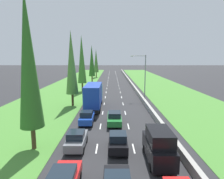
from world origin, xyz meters
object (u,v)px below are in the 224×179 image
object	(u,v)px
blue_box_truck_left_lane	(93,96)
black_van_right_lane	(158,145)
green_sedan_centre_lane	(114,118)
poplar_tree_second	(71,63)
black_hatchback_centre_lane	(117,141)
street_light_mast	(143,73)
poplar_tree_fifth	(95,61)
blue_hatchback_left_lane	(86,117)
grey_hatchback_left_lane	(76,140)
poplar_tree_third	(81,59)
poplar_tree_nearest	(27,60)
poplar_tree_fourth	(91,61)

from	to	relation	value
blue_box_truck_left_lane	black_van_right_lane	bearing A→B (deg)	-68.12
green_sedan_centre_lane	poplar_tree_second	size ratio (longest dim) A/B	0.34
black_hatchback_centre_lane	street_light_mast	bearing A→B (deg)	75.66
blue_box_truck_left_lane	poplar_tree_second	xyz separation A→B (m)	(-3.94, 1.76, 5.44)
black_hatchback_centre_lane	poplar_tree_fifth	xyz separation A→B (m)	(-7.27, 66.22, 6.18)
street_light_mast	green_sedan_centre_lane	bearing A→B (deg)	-110.87
black_hatchback_centre_lane	blue_hatchback_left_lane	bearing A→B (deg)	117.61
grey_hatchback_left_lane	poplar_tree_third	bearing A→B (deg)	97.46
poplar_tree_nearest	poplar_tree_fourth	size ratio (longest dim) A/B	1.14
poplar_tree_nearest	poplar_tree_third	bearing A→B (deg)	90.16
blue_box_truck_left_lane	poplar_tree_second	distance (m)	6.94
poplar_tree_nearest	black_hatchback_centre_lane	bearing A→B (deg)	-1.32
black_hatchback_centre_lane	poplar_tree_fifth	world-z (taller)	poplar_tree_fifth
poplar_tree_nearest	poplar_tree_fifth	bearing A→B (deg)	89.44
poplar_tree_second	green_sedan_centre_lane	bearing A→B (deg)	-52.86
blue_hatchback_left_lane	poplar_tree_fifth	world-z (taller)	poplar_tree_fifth
poplar_tree_third	street_light_mast	xyz separation A→B (m)	(14.03, -7.88, -2.78)
poplar_tree_fifth	poplar_tree_fourth	bearing A→B (deg)	-90.41
grey_hatchback_left_lane	poplar_tree_second	xyz separation A→B (m)	(-3.62, 16.43, 6.78)
green_sedan_centre_lane	poplar_tree_second	distance (m)	13.88
poplar_tree_second	grey_hatchback_left_lane	bearing A→B (deg)	-77.58
blue_hatchback_left_lane	green_sedan_centre_lane	distance (m)	3.58
poplar_tree_fifth	street_light_mast	bearing A→B (deg)	-72.66
grey_hatchback_left_lane	poplar_tree_fourth	distance (m)	49.75
black_hatchback_centre_lane	poplar_tree_fifth	distance (m)	66.90
poplar_tree_nearest	poplar_tree_third	size ratio (longest dim) A/B	1.04
green_sedan_centre_lane	poplar_tree_fourth	xyz separation A→B (m)	(-7.15, 42.41, 6.59)
poplar_tree_nearest	poplar_tree_second	size ratio (longest dim) A/B	1.10
blue_box_truck_left_lane	poplar_tree_third	size ratio (longest dim) A/B	0.68
poplar_tree_third	poplar_tree_fifth	size ratio (longest dim) A/B	1.17
blue_box_truck_left_lane	poplar_tree_fourth	distance (m)	35.12
black_hatchback_centre_lane	blue_box_truck_left_lane	xyz separation A→B (m)	(-3.60, 15.04, 1.35)
poplar_tree_fifth	grey_hatchback_left_lane	bearing A→B (deg)	-87.09
poplar_tree_third	poplar_tree_fourth	world-z (taller)	poplar_tree_third
street_light_mast	poplar_tree_third	bearing A→B (deg)	150.69
blue_hatchback_left_lane	green_sedan_centre_lane	bearing A→B (deg)	-2.18
poplar_tree_third	street_light_mast	world-z (taller)	poplar_tree_third
black_hatchback_centre_lane	poplar_tree_nearest	bearing A→B (deg)	178.68
poplar_tree_fourth	grey_hatchback_left_lane	bearing A→B (deg)	-85.97
poplar_tree_fourth	street_light_mast	bearing A→B (deg)	-62.65
poplar_tree_third	poplar_tree_fifth	distance (m)	34.75
blue_box_truck_left_lane	green_sedan_centre_lane	bearing A→B (deg)	-66.90
poplar_tree_fourth	street_light_mast	size ratio (longest dim) A/B	1.41
black_van_right_lane	blue_hatchback_left_lane	distance (m)	11.77
poplar_tree_fourth	poplar_tree_fifth	bearing A→B (deg)	89.59
poplar_tree_nearest	street_light_mast	distance (m)	27.44
blue_hatchback_left_lane	poplar_tree_fourth	distance (m)	42.93
blue_hatchback_left_lane	poplar_tree_fourth	xyz separation A→B (m)	(-3.57, 42.27, 6.57)
green_sedan_centre_lane	poplar_tree_fourth	world-z (taller)	poplar_tree_fourth
green_sedan_centre_lane	poplar_tree_second	world-z (taller)	poplar_tree_second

